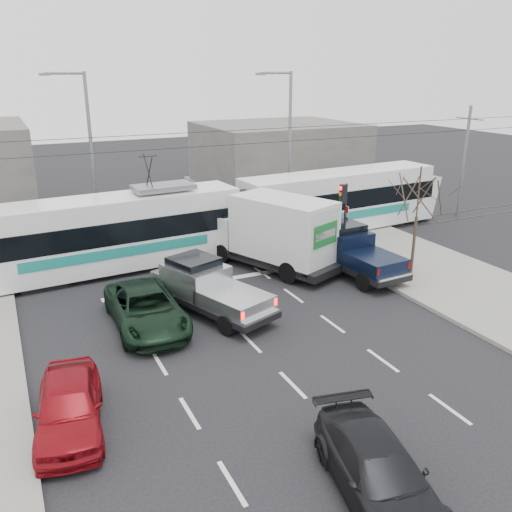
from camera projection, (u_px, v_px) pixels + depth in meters
name	position (u px, v px, depth m)	size (l,w,h in m)	color
ground	(293.00, 333.00, 19.72)	(120.00, 120.00, 0.00)	black
sidewalk_right	(475.00, 290.00, 23.37)	(6.00, 60.00, 0.15)	gray
rails	(199.00, 253.00, 28.24)	(60.00, 1.60, 0.03)	#33302D
building_right	(278.00, 155.00, 44.26)	(12.00, 10.00, 5.00)	slate
bare_tree	(418.00, 197.00, 23.72)	(2.40, 2.40, 5.00)	#47382B
traffic_signal	(344.00, 204.00, 27.01)	(0.44, 0.44, 3.60)	black
street_lamp_near	(287.00, 138.00, 32.97)	(2.38, 0.25, 9.00)	slate
street_lamp_far	(88.00, 145.00, 29.98)	(2.38, 0.25, 9.00)	slate
catenary	(196.00, 180.00, 26.98)	(60.00, 0.20, 7.00)	black
tram	(237.00, 215.00, 28.42)	(25.93, 4.47, 5.27)	white
silver_pickup	(206.00, 286.00, 21.28)	(3.68, 5.92, 2.04)	black
box_truck	(273.00, 233.00, 25.70)	(4.86, 7.41, 3.51)	black
navy_pickup	(352.00, 251.00, 25.20)	(2.38, 5.46, 2.25)	black
green_car	(146.00, 309.00, 19.99)	(2.40, 5.21, 1.45)	black
red_car	(69.00, 406.00, 14.24)	(1.68, 4.19, 1.43)	maroon
dark_car	(379.00, 472.00, 11.97)	(1.85, 4.54, 1.32)	black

